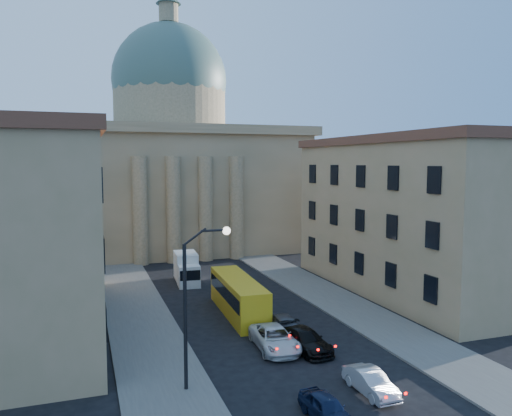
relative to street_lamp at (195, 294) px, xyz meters
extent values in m
cube|color=#55524E|center=(-1.53, 10.00, -5.21)|extent=(5.00, 60.00, 0.15)
cube|color=#55524E|center=(15.47, 10.00, -5.21)|extent=(5.00, 60.00, 0.15)
cube|color=#756648|center=(6.97, 48.00, 2.71)|extent=(34.00, 26.00, 16.00)
cube|color=#756648|center=(6.97, 48.00, 11.11)|extent=(35.50, 27.50, 1.20)
cylinder|color=#756648|center=(6.97, 48.00, 14.71)|extent=(16.00, 16.00, 8.00)
sphere|color=#435B50|center=(6.97, 48.00, 18.71)|extent=(16.40, 16.40, 16.40)
cylinder|color=#756648|center=(6.97, 48.00, 28.21)|extent=(2.80, 2.80, 2.60)
cube|color=#756648|center=(-14.03, 46.00, 0.21)|extent=(13.00, 13.00, 11.00)
cone|color=brown|center=(-14.03, 46.00, 7.71)|extent=(26.02, 26.02, 4.00)
cube|color=#756648|center=(27.97, 46.00, 0.21)|extent=(13.00, 13.00, 11.00)
cone|color=brown|center=(27.97, 46.00, 7.71)|extent=(26.02, 26.02, 4.00)
cylinder|color=#756648|center=(0.97, 34.80, 1.21)|extent=(1.80, 1.80, 13.00)
cylinder|color=#756648|center=(4.97, 34.80, 1.21)|extent=(1.80, 1.80, 13.00)
cylinder|color=#756648|center=(8.97, 34.80, 1.21)|extent=(1.80, 1.80, 13.00)
cylinder|color=#756648|center=(12.97, 34.80, 1.21)|extent=(1.80, 1.80, 13.00)
cube|color=tan|center=(-10.03, 14.00, 1.71)|extent=(11.00, 26.00, 14.00)
cube|color=brown|center=(-10.03, 14.00, 9.01)|extent=(11.60, 26.60, 0.80)
cube|color=tan|center=(23.97, 14.00, 1.71)|extent=(11.00, 26.00, 14.00)
cube|color=brown|center=(23.97, 14.00, 9.01)|extent=(11.60, 26.60, 0.80)
cylinder|color=black|center=(-0.53, 0.00, -1.29)|extent=(0.20, 0.20, 8.00)
cylinder|color=black|center=(0.02, 0.00, 3.06)|extent=(1.30, 0.12, 0.96)
cylinder|color=black|center=(1.02, 0.00, 3.36)|extent=(1.30, 0.12, 0.12)
sphere|color=white|center=(1.77, 0.00, 3.31)|extent=(0.44, 0.44, 0.44)
imported|color=black|center=(5.18, -5.23, -4.67)|extent=(1.74, 3.74, 1.24)
imported|color=#A8AAAF|center=(8.68, -3.48, -4.66)|extent=(1.41, 3.84, 1.25)
imported|color=silver|center=(6.17, 4.08, -4.56)|extent=(2.76, 5.39, 1.46)
imported|color=black|center=(8.00, 3.23, -4.59)|extent=(2.54, 5.00, 1.39)
imported|color=#47474B|center=(7.77, 5.97, -4.53)|extent=(2.01, 4.52, 1.51)
imported|color=black|center=(7.77, 14.15, -4.59)|extent=(2.03, 4.36, 1.38)
cube|color=gold|center=(6.17, 12.14, -3.83)|extent=(2.81, 10.46, 2.92)
cube|color=black|center=(6.17, 12.14, -3.35)|extent=(2.84, 9.90, 1.04)
cylinder|color=black|center=(5.06, 8.42, -4.81)|extent=(0.32, 0.95, 0.94)
cylinder|color=black|center=(6.94, 8.34, -4.81)|extent=(0.32, 0.95, 0.94)
cylinder|color=black|center=(5.39, 15.95, -4.81)|extent=(0.32, 0.95, 0.94)
cylinder|color=black|center=(7.28, 15.87, -4.81)|extent=(0.32, 0.95, 0.94)
cube|color=silver|center=(4.22, 22.32, -4.20)|extent=(2.23, 2.31, 2.16)
cube|color=black|center=(4.14, 21.28, -3.93)|extent=(1.99, 0.26, 0.99)
cube|color=silver|center=(4.40, 24.74, -3.71)|extent=(2.44, 3.94, 2.79)
cylinder|color=black|center=(3.29, 22.03, -4.88)|extent=(0.31, 0.83, 0.81)
cylinder|color=black|center=(5.09, 21.89, -4.88)|extent=(0.31, 0.83, 0.81)
cylinder|color=black|center=(3.56, 25.62, -4.88)|extent=(0.31, 0.83, 0.81)
cylinder|color=black|center=(5.36, 25.49, -4.88)|extent=(0.31, 0.83, 0.81)
camera|label=1|loc=(-5.49, -25.55, 6.98)|focal=35.00mm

